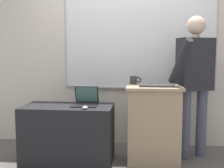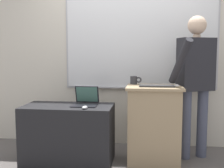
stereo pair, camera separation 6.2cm
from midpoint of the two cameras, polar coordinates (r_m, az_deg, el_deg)
back_wall at (r=4.07m, az=3.30°, el=8.76°), size 6.40×0.17×2.99m
lectern_podium at (r=3.46m, az=9.01°, el=-8.01°), size 0.66×0.53×0.92m
side_desk at (r=3.46m, az=-8.33°, el=-10.01°), size 1.06×0.54×0.70m
person_presenter at (r=3.61m, az=17.08°, el=1.51°), size 0.61×0.68×1.77m
laptop at (r=3.39m, az=-4.80°, el=-3.11°), size 0.29×0.31×0.22m
wireless_keyboard at (r=3.31m, az=9.61°, el=-0.39°), size 0.41×0.15×0.02m
computer_mouse_by_laptop at (r=3.15m, az=-5.00°, el=-4.76°), size 0.06×0.10×0.03m
computer_mouse_by_keyboard at (r=3.32m, az=13.55°, el=-0.34°), size 0.06×0.10×0.03m
coffee_mug at (r=3.57m, az=5.04°, el=0.79°), size 0.14×0.09×0.10m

